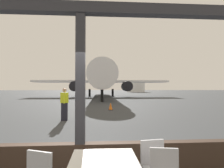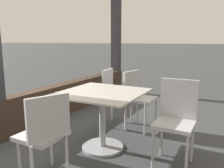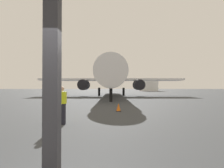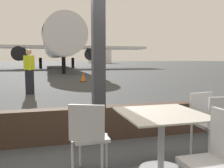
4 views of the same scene
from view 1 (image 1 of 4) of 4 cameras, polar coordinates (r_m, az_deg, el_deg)
name	(u,v)px [view 1 (image 1 of 4)]	position (r m, az deg, el deg)	size (l,w,h in m)	color
ground_plane	(98,95)	(43.97, -4.39, -3.56)	(220.00, 220.00, 0.00)	#383A3D
window_frame	(80,107)	(3.97, -9.93, -7.14)	(7.22, 0.24, 3.59)	#38281E
cafe_chair_window_right	(155,164)	(3.20, 13.42, -23.21)	(0.44, 0.44, 0.89)	#B2B2B7
airplane	(101,80)	(36.10, -3.40, 1.29)	(26.56, 34.23, 10.21)	silver
ground_crew_worker	(64,104)	(10.09, -14.74, -6.02)	(0.40, 0.57, 1.74)	black
traffic_cone	(111,107)	(14.57, -0.44, -7.10)	(0.36, 0.36, 0.57)	orange
fuel_storage_tank	(136,86)	(79.62, 7.50, -0.75)	(7.75, 7.75, 4.96)	white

